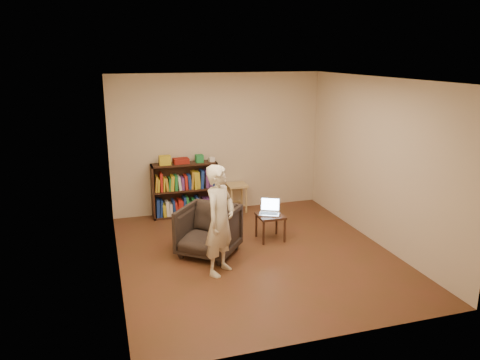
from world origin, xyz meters
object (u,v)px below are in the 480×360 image
object	(u,v)px
stool	(237,189)
person	(220,220)
armchair	(208,231)
laptop	(270,210)
side_table	(270,219)
bookshelf	(185,192)

from	to	relation	value
stool	person	size ratio (longest dim) A/B	0.35
armchair	laptop	bearing A→B (deg)	55.87
side_table	person	xyz separation A→B (m)	(-1.08, -0.91, 0.41)
laptop	person	world-z (taller)	person
bookshelf	person	bearing A→B (deg)	-89.25
side_table	person	bearing A→B (deg)	-139.69
bookshelf	armchair	world-z (taller)	bookshelf
side_table	armchair	bearing A→B (deg)	-165.87
laptop	side_table	bearing A→B (deg)	-71.62
stool	side_table	world-z (taller)	stool
bookshelf	laptop	size ratio (longest dim) A/B	2.88
bookshelf	armchair	xyz separation A→B (m)	(0.01, -1.86, -0.07)
bookshelf	side_table	bearing A→B (deg)	-55.04
armchair	person	distance (m)	0.75
laptop	armchair	bearing A→B (deg)	-136.19
person	armchair	bearing A→B (deg)	46.94
person	laptop	bearing A→B (deg)	-2.47
side_table	person	size ratio (longest dim) A/B	0.28
bookshelf	stool	world-z (taller)	bookshelf
armchair	person	size ratio (longest dim) A/B	0.54
bookshelf	laptop	distance (m)	1.88
bookshelf	armchair	bearing A→B (deg)	-89.54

